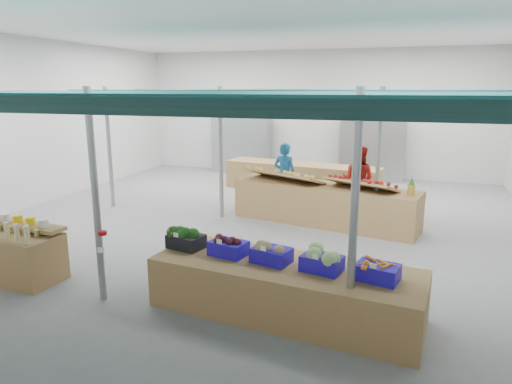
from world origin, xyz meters
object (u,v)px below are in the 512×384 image
veg_counter (285,289)px  vendor_left (285,175)px  bottle_shelf (13,253)px  crate_stack (374,287)px  vendor_right (358,180)px  fruit_counter (324,204)px

veg_counter → vendor_left: 5.61m
bottle_shelf → crate_stack: 5.61m
veg_counter → crate_stack: veg_counter is taller
bottle_shelf → vendor_left: size_ratio=1.06×
crate_stack → vendor_right: vendor_right is taller
bottle_shelf → crate_stack: bearing=12.0°
bottle_shelf → fruit_counter: (4.22, 4.50, 0.03)m
fruit_counter → vendor_right: (0.60, 1.10, 0.38)m
vendor_left → vendor_right: 1.80m
fruit_counter → crate_stack: size_ratio=6.89×
bottle_shelf → fruit_counter: 6.17m
bottle_shelf → fruit_counter: size_ratio=0.42×
vendor_right → bottle_shelf: bearing=61.2°
crate_stack → vendor_left: size_ratio=0.36×
crate_stack → vendor_right: 4.94m
bottle_shelf → fruit_counter: bottle_shelf is taller
bottle_shelf → crate_stack: (5.56, 0.75, -0.12)m
crate_stack → veg_counter: bearing=-153.5°
vendor_left → veg_counter: bearing=116.6°
vendor_left → vendor_right: (1.80, 0.00, 0.00)m
fruit_counter → vendor_right: 1.31m
vendor_right → veg_counter: bearing=97.9°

